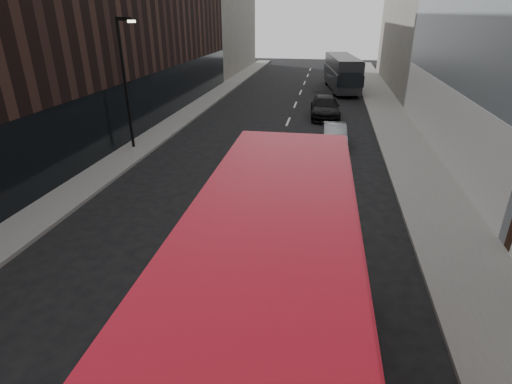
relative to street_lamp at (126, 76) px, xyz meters
The scene contains 10 objects.
sidewalk_right 17.69m from the street_lamp, 24.00° to the left, with size 3.00×80.00×0.15m, color slate.
sidewalk_left 8.12m from the street_lamp, 88.20° to the left, with size 2.00×80.00×0.15m, color slate.
building_left_mid 12.76m from the street_lamp, 105.29° to the left, with size 5.00×24.00×14.00m, color black.
building_left_far 34.24m from the street_lamp, 95.51° to the left, with size 5.00×20.00×13.00m, color #625D56.
street_lamp is the anchor object (origin of this frame).
red_bus 19.83m from the street_lamp, 58.60° to the right, with size 2.90×11.61×4.67m.
grey_bus 25.30m from the street_lamp, 61.03° to the left, with size 3.81×10.57×3.35m.
car_a 9.67m from the street_lamp, 14.35° to the right, with size 1.68×4.17×1.42m, color black.
car_b 12.41m from the street_lamp, 14.00° to the left, with size 1.34×3.83×1.26m, color gray.
car_c 15.09m from the street_lamp, 42.64° to the left, with size 2.13×5.25×1.52m, color black.
Camera 1 is at (2.77, -2.87, 7.35)m, focal length 28.00 mm.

